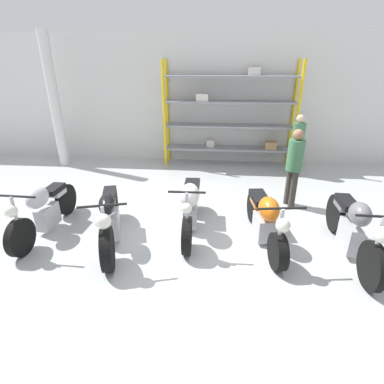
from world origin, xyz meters
name	(u,v)px	position (x,y,z in m)	size (l,w,h in m)	color
ground_plane	(190,238)	(0.00, 0.00, 0.00)	(30.00, 30.00, 0.00)	#B2B7B7
back_wall	(205,100)	(0.00, 4.58, 1.80)	(30.00, 0.08, 3.60)	silver
shelving_rack	(231,114)	(0.75, 4.21, 1.46)	(3.71, 0.63, 2.89)	yellow
support_pillar	(55,102)	(-4.10, 3.73, 1.80)	(0.28, 0.28, 3.60)	silver
motorcycle_silver	(44,209)	(-2.57, -0.01, 0.45)	(0.73, 2.04, 1.01)	black
motorcycle_black	(110,219)	(-1.31, -0.23, 0.44)	(0.89, 2.12, 1.03)	black
motorcycle_white	(190,206)	(-0.02, 0.30, 0.48)	(0.56, 2.06, 1.05)	black
motorcycle_orange	(265,219)	(1.26, 0.01, 0.42)	(0.68, 2.00, 0.98)	black
motorcycle_grey	(353,228)	(2.54, -0.27, 0.49)	(0.66, 2.20, 1.07)	black
person_browsing	(298,140)	(2.51, 3.48, 0.93)	(0.41, 0.41, 1.60)	#1E2338
person_near_rack	(294,162)	(1.98, 1.49, 0.95)	(0.41, 0.41, 1.63)	#38332D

